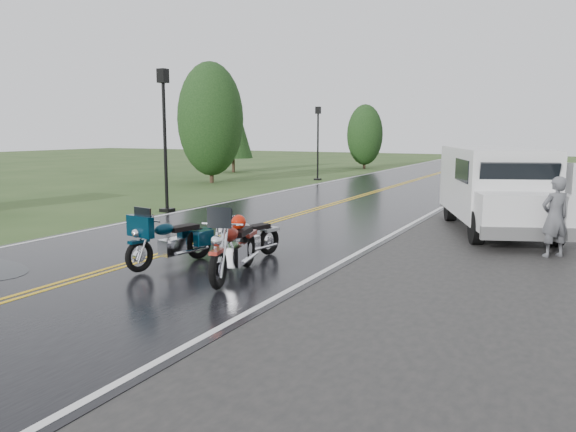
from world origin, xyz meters
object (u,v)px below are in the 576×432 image
object	(u,v)px
motorcycle_red	(218,253)
motorcycle_silver	(223,241)
lamp_post_far_left	(318,143)
lamp_post_near_left	(165,141)
van_white	(478,198)
person_at_van	(555,218)
motorcycle_teal	(139,243)

from	to	relation	value
motorcycle_red	motorcycle_silver	distance (m)	1.69
motorcycle_red	lamp_post_far_left	world-z (taller)	lamp_post_far_left
motorcycle_silver	lamp_post_near_left	xyz separation A→B (m)	(-6.22, 5.81, 1.84)
motorcycle_silver	van_white	bearing A→B (deg)	59.97
motorcycle_silver	person_at_van	world-z (taller)	person_at_van
lamp_post_near_left	van_white	bearing A→B (deg)	-5.93
van_white	lamp_post_far_left	bearing A→B (deg)	105.30
motorcycle_teal	lamp_post_near_left	distance (m)	8.82
van_white	motorcycle_red	bearing A→B (deg)	-138.77
lamp_post_near_left	person_at_van	bearing A→B (deg)	-8.09
van_white	motorcycle_teal	bearing A→B (deg)	-152.70
motorcycle_red	van_white	size ratio (longest dim) A/B	0.39
person_at_van	motorcycle_red	bearing A→B (deg)	8.79
lamp_post_far_left	motorcycle_red	bearing A→B (deg)	-69.85
motorcycle_red	motorcycle_silver	bearing A→B (deg)	106.49
motorcycle_red	van_white	world-z (taller)	van_white
van_white	lamp_post_near_left	xyz separation A→B (m)	(-10.32, 1.07, 1.24)
person_at_van	lamp_post_near_left	xyz separation A→B (m)	(-12.02, 1.71, 1.54)
lamp_post_far_left	lamp_post_near_left	bearing A→B (deg)	-87.51
motorcycle_red	lamp_post_near_left	bearing A→B (deg)	119.69
lamp_post_far_left	motorcycle_teal	bearing A→B (deg)	-74.61
motorcycle_red	motorcycle_silver	size ratio (longest dim) A/B	1.20
motorcycle_silver	lamp_post_far_left	size ratio (longest dim) A/B	0.47
motorcycle_silver	van_white	world-z (taller)	van_white
motorcycle_red	lamp_post_near_left	distance (m)	10.29
van_white	person_at_van	bearing A→B (deg)	-41.73
van_white	lamp_post_near_left	distance (m)	10.45
motorcycle_teal	lamp_post_far_left	world-z (taller)	lamp_post_far_left
motorcycle_teal	lamp_post_near_left	size ratio (longest dim) A/B	0.44
person_at_van	motorcycle_silver	bearing A→B (deg)	-4.31
motorcycle_silver	person_at_van	size ratio (longest dim) A/B	1.11
person_at_van	lamp_post_far_left	xyz separation A→B (m)	(-12.62, 15.41, 1.18)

